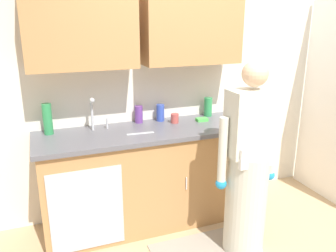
% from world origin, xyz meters
% --- Properties ---
extents(ground_plane, '(9.00, 9.00, 0.00)m').
position_xyz_m(ground_plane, '(0.00, 0.00, 0.00)').
color(ground_plane, tan).
extents(kitchen_wall_with_uppers, '(4.80, 0.44, 2.70)m').
position_xyz_m(kitchen_wall_with_uppers, '(-0.14, 0.99, 1.48)').
color(kitchen_wall_with_uppers, silver).
rests_on(kitchen_wall_with_uppers, ground).
extents(counter_cabinet, '(1.90, 0.62, 0.90)m').
position_xyz_m(counter_cabinet, '(-0.55, 0.70, 0.45)').
color(counter_cabinet, '#B27F4C').
rests_on(counter_cabinet, ground).
extents(countertop, '(1.96, 0.66, 0.04)m').
position_xyz_m(countertop, '(-0.55, 0.70, 0.92)').
color(countertop, '#595960').
rests_on(countertop, counter_cabinet).
extents(sink, '(0.50, 0.36, 0.35)m').
position_xyz_m(sink, '(-0.95, 0.71, 0.93)').
color(sink, '#B7BABF').
rests_on(sink, counter_cabinet).
extents(person_at_sink, '(0.55, 0.34, 1.62)m').
position_xyz_m(person_at_sink, '(0.10, -0.01, 0.69)').
color(person_at_sink, white).
rests_on(person_at_sink, ground).
extents(bottle_dish_liquid, '(0.08, 0.08, 0.16)m').
position_xyz_m(bottle_dish_liquid, '(-0.32, 0.92, 1.02)').
color(bottle_dish_liquid, '#334CB2').
rests_on(bottle_dish_liquid, countertop).
extents(bottle_cleaner_spray, '(0.08, 0.08, 0.19)m').
position_xyz_m(bottle_cleaner_spray, '(0.19, 0.91, 1.04)').
color(bottle_cleaner_spray, '#2D8C4C').
rests_on(bottle_cleaner_spray, countertop).
extents(bottle_water_short, '(0.08, 0.08, 0.16)m').
position_xyz_m(bottle_water_short, '(-0.54, 0.93, 1.02)').
color(bottle_water_short, '#66388C').
rests_on(bottle_water_short, countertop).
extents(bottle_soap, '(0.08, 0.08, 0.27)m').
position_xyz_m(bottle_soap, '(-1.37, 0.88, 1.08)').
color(bottle_soap, '#2D8C4C').
rests_on(bottle_soap, countertop).
extents(cup_by_sink, '(0.08, 0.08, 0.09)m').
position_xyz_m(cup_by_sink, '(-0.22, 0.80, 0.98)').
color(cup_by_sink, '#B24C47').
rests_on(cup_by_sink, countertop).
extents(knife_on_counter, '(0.24, 0.04, 0.01)m').
position_xyz_m(knife_on_counter, '(-0.62, 0.60, 0.94)').
color(knife_on_counter, silver).
rests_on(knife_on_counter, countertop).
extents(sponge, '(0.11, 0.07, 0.03)m').
position_xyz_m(sponge, '(0.05, 0.76, 0.96)').
color(sponge, '#4CBF4C').
rests_on(sponge, countertop).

